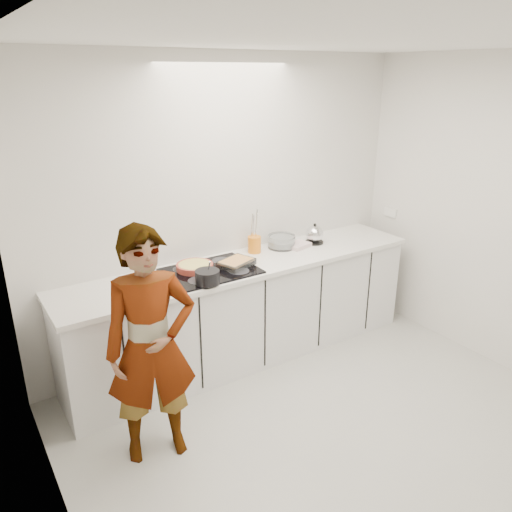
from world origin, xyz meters
TOP-DOWN VIEW (x-y plane):
  - floor at (0.00, 0.00)m, footprint 3.60×3.20m
  - ceiling at (0.00, 0.00)m, footprint 3.60×3.20m
  - wall_back at (0.00, 1.60)m, footprint 3.60×0.00m
  - wall_left at (-1.80, 0.00)m, footprint 0.00×3.20m
  - base_cabinets at (0.00, 1.28)m, footprint 3.20×0.58m
  - countertop at (0.00, 1.28)m, footprint 3.24×0.64m
  - hob at (-0.35, 1.26)m, footprint 0.72×0.54m
  - tart_dish at (-0.45, 1.34)m, footprint 0.39×0.39m
  - saucepan at (-0.50, 1.04)m, footprint 0.23×0.23m
  - baking_dish at (-0.13, 1.22)m, footprint 0.34×0.29m
  - mixing_bowl at (0.47, 1.42)m, footprint 0.30×0.30m
  - tea_towel at (0.61, 1.35)m, footprint 0.25×0.21m
  - kettle at (0.81, 1.36)m, footprint 0.22×0.22m
  - utensil_crock at (0.20, 1.46)m, footprint 0.15×0.15m
  - cook at (-1.14, 0.60)m, footprint 0.65×0.50m

SIDE VIEW (x-z plane):
  - floor at x=0.00m, z-range 0.00..0.00m
  - base_cabinets at x=0.00m, z-range 0.00..0.87m
  - cook at x=-1.14m, z-range 0.00..1.60m
  - countertop at x=0.00m, z-range 0.87..0.91m
  - hob at x=-0.35m, z-range 0.91..0.92m
  - tea_towel at x=0.61m, z-range 0.91..0.95m
  - tart_dish at x=-0.45m, z-range 0.93..0.98m
  - baking_dish at x=-0.13m, z-range 0.93..0.98m
  - mixing_bowl at x=0.47m, z-range 0.91..1.02m
  - saucepan at x=-0.50m, z-range 0.89..1.06m
  - utensil_crock at x=0.20m, z-range 0.91..1.06m
  - kettle at x=0.81m, z-range 0.89..1.09m
  - wall_back at x=0.00m, z-range 0.00..2.60m
  - wall_left at x=-1.80m, z-range 0.00..2.60m
  - ceiling at x=0.00m, z-range 2.60..2.60m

